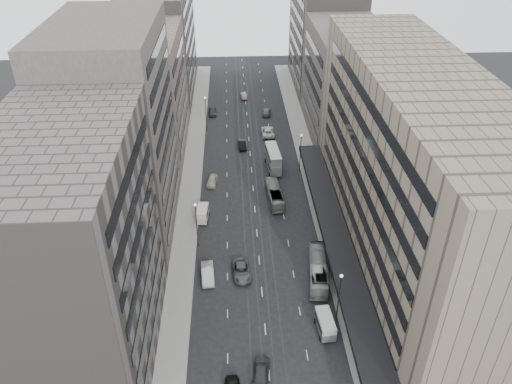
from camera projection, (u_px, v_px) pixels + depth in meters
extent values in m
plane|color=black|center=(262.00, 297.00, 71.40)|extent=(220.00, 220.00, 0.00)
cube|color=gray|center=(309.00, 164.00, 103.31)|extent=(4.00, 125.00, 0.15)
cube|color=gray|center=(193.00, 167.00, 102.29)|extent=(4.00, 125.00, 0.15)
cube|color=#756855|center=(410.00, 174.00, 70.88)|extent=(15.00, 60.00, 30.00)
cube|color=black|center=(337.00, 238.00, 76.44)|extent=(4.40, 60.00, 0.50)
cube|color=#48443F|center=(346.00, 83.00, 109.40)|extent=(15.00, 28.00, 24.00)
cube|color=#5B5752|center=(324.00, 36.00, 133.47)|extent=(15.00, 32.00, 28.00)
cube|color=#5B5752|center=(76.00, 258.00, 55.62)|extent=(15.00, 28.00, 30.00)
cube|color=#48443F|center=(117.00, 134.00, 77.17)|extent=(15.00, 26.00, 34.00)
cube|color=#74695A|center=(145.00, 95.00, 102.26)|extent=(15.00, 28.00, 25.00)
cube|color=#5B5752|center=(161.00, 42.00, 129.12)|extent=(15.00, 38.00, 28.00)
cylinder|color=#262628|center=(339.00, 299.00, 65.44)|extent=(0.16, 0.16, 8.00)
sphere|color=silver|center=(342.00, 276.00, 63.22)|extent=(0.44, 0.44, 0.44)
cylinder|color=#262628|center=(300.00, 154.00, 98.99)|extent=(0.16, 0.16, 8.00)
sphere|color=silver|center=(301.00, 135.00, 96.76)|extent=(0.44, 0.44, 0.44)
cylinder|color=#262628|center=(197.00, 226.00, 78.87)|extent=(0.16, 0.16, 8.00)
sphere|color=silver|center=(195.00, 205.00, 76.64)|extent=(0.44, 0.44, 0.44)
cylinder|color=#262628|center=(206.00, 114.00, 114.93)|extent=(0.16, 0.16, 8.00)
sphere|color=silver|center=(205.00, 98.00, 112.70)|extent=(0.44, 0.44, 0.44)
imported|color=gray|center=(318.00, 269.00, 74.03)|extent=(3.86, 11.18, 3.05)
imported|color=gray|center=(274.00, 194.00, 91.50)|extent=(2.99, 9.82, 2.70)
cube|color=gray|center=(273.00, 162.00, 101.22)|extent=(2.83, 8.13, 2.04)
cube|color=gray|center=(273.00, 154.00, 100.18)|extent=(2.76, 7.80, 1.77)
cube|color=silver|center=(273.00, 150.00, 99.67)|extent=(2.83, 8.13, 0.11)
cylinder|color=black|center=(270.00, 174.00, 99.26)|extent=(0.32, 0.90, 0.89)
cylinder|color=black|center=(281.00, 174.00, 99.50)|extent=(0.32, 0.90, 0.89)
cylinder|color=black|center=(266.00, 160.00, 104.04)|extent=(0.32, 0.90, 0.89)
cylinder|color=black|center=(276.00, 160.00, 104.28)|extent=(0.32, 0.90, 0.89)
cube|color=#4F5456|center=(325.00, 326.00, 65.63)|extent=(2.26, 4.69, 1.19)
cube|color=beige|center=(326.00, 320.00, 65.05)|extent=(2.22, 4.60, 0.93)
cylinder|color=black|center=(320.00, 339.00, 64.59)|extent=(0.24, 0.69, 0.68)
cylinder|color=black|center=(335.00, 337.00, 64.80)|extent=(0.24, 0.69, 0.68)
cylinder|color=black|center=(315.00, 321.00, 67.10)|extent=(0.24, 0.69, 0.68)
cylinder|color=black|center=(329.00, 320.00, 67.31)|extent=(0.24, 0.69, 0.68)
cube|color=#BBB5A8|center=(203.00, 215.00, 86.61)|extent=(2.08, 4.08, 1.22)
cube|color=silver|center=(202.00, 210.00, 86.02)|extent=(2.04, 4.00, 0.96)
cylinder|color=black|center=(197.00, 223.00, 85.87)|extent=(0.23, 0.64, 0.63)
cylinder|color=black|center=(207.00, 223.00, 85.83)|extent=(0.23, 0.64, 0.63)
cylinder|color=black|center=(199.00, 214.00, 88.06)|extent=(0.23, 0.64, 0.63)
cylinder|color=black|center=(209.00, 214.00, 88.02)|extent=(0.23, 0.64, 0.63)
imported|color=silver|center=(208.00, 273.00, 74.27)|extent=(2.18, 5.27, 1.70)
imported|color=#4F4F51|center=(241.00, 271.00, 74.88)|extent=(2.98, 5.73, 1.54)
imported|color=#2B2B2E|center=(261.00, 371.00, 59.94)|extent=(2.64, 5.19, 1.44)
imported|color=#B3AE94|center=(212.00, 181.00, 96.60)|extent=(2.39, 4.67, 1.52)
imported|color=black|center=(242.00, 145.00, 109.33)|extent=(1.90, 4.56, 1.47)
imported|color=silver|center=(268.00, 132.00, 114.57)|extent=(2.85, 6.08, 1.68)
imported|color=#5D5E60|center=(267.00, 112.00, 124.25)|extent=(2.55, 5.05, 1.40)
imported|color=#2B2B2E|center=(213.00, 111.00, 124.19)|extent=(2.03, 4.75, 1.60)
imported|color=#B0A292|center=(244.00, 95.00, 133.32)|extent=(1.61, 4.23, 1.38)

